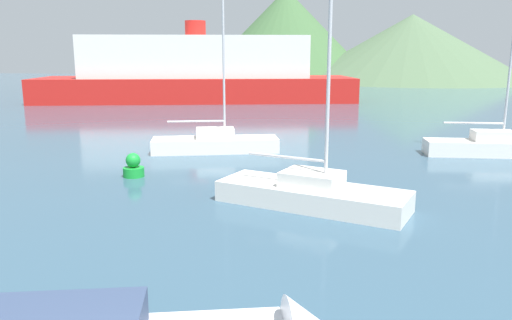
{
  "coord_description": "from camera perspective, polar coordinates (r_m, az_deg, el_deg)",
  "views": [
    {
      "loc": [
        2.43,
        -4.04,
        5.09
      ],
      "look_at": [
        -0.4,
        14.0,
        1.2
      ],
      "focal_mm": 35.0,
      "sensor_mm": 36.0,
      "label": 1
    }
  ],
  "objects": [
    {
      "name": "sailboat_inner",
      "position": [
        26.54,
        -4.66,
        2.05
      ],
      "size": [
        6.88,
        3.52,
        9.75
      ],
      "rotation": [
        0.0,
        0.0,
        0.26
      ],
      "color": "white",
      "rests_on": "ground_plane"
    },
    {
      "name": "hill_central",
      "position": [
        105.56,
        3.41,
        14.12
      ],
      "size": [
        36.24,
        36.24,
        17.99
      ],
      "color": "#3D6038",
      "rests_on": "ground_plane"
    },
    {
      "name": "hill_west",
      "position": [
        118.52,
        -7.15,
        12.0
      ],
      "size": [
        38.83,
        38.83,
        10.48
      ],
      "color": "#38563D",
      "rests_on": "ground_plane"
    },
    {
      "name": "sailboat_outer",
      "position": [
        28.12,
        25.36,
        1.53
      ],
      "size": [
        6.66,
        1.93,
        9.7
      ],
      "rotation": [
        0.0,
        0.0,
        0.05
      ],
      "color": "white",
      "rests_on": "ground_plane"
    },
    {
      "name": "ferry_distant",
      "position": [
        55.83,
        -6.83,
        9.87
      ],
      "size": [
        35.18,
        16.07,
        8.59
      ],
      "rotation": [
        0.0,
        0.0,
        0.22
      ],
      "color": "red",
      "rests_on": "ground_plane"
    },
    {
      "name": "sailboat_middle",
      "position": [
        17.07,
        6.39,
        -3.69
      ],
      "size": [
        6.8,
        4.14,
        9.31
      ],
      "rotation": [
        0.0,
        0.0,
        -0.34
      ],
      "color": "white",
      "rests_on": "ground_plane"
    },
    {
      "name": "buoy_marker",
      "position": [
        21.68,
        -13.83,
        -0.77
      ],
      "size": [
        0.88,
        0.88,
        1.02
      ],
      "color": "green",
      "rests_on": "ground_plane"
    },
    {
      "name": "hill_east",
      "position": [
        102.22,
        17.32,
        12.13
      ],
      "size": [
        44.3,
        44.3,
        12.47
      ],
      "color": "#4C6647",
      "rests_on": "ground_plane"
    }
  ]
}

